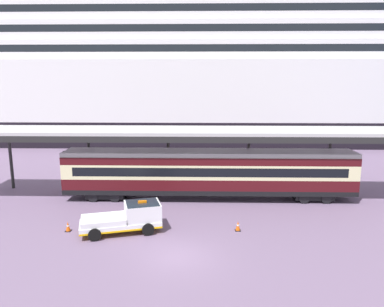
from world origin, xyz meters
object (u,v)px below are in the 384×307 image
train_carriage (209,172)px  service_truck (128,217)px  cruise_ship (232,72)px  traffic_cone_near (238,226)px  traffic_cone_mid (68,227)px

train_carriage → service_truck: (-5.43, -7.03, -1.32)m
cruise_ship → service_truck: (-10.07, -41.39, -10.28)m
train_carriage → traffic_cone_near: bearing=-75.2°
cruise_ship → train_carriage: cruise_ship is taller
traffic_cone_near → train_carriage: bearing=104.8°
service_truck → traffic_cone_mid: bearing=-178.2°
traffic_cone_mid → service_truck: bearing=1.8°
train_carriage → traffic_cone_near: size_ratio=35.59×
train_carriage → traffic_cone_mid: 12.01m
service_truck → traffic_cone_mid: 4.07m
cruise_ship → service_truck: cruise_ship is taller
train_carriage → service_truck: size_ratio=4.31×
cruise_ship → traffic_cone_mid: (-14.08, -41.52, -10.94)m
cruise_ship → train_carriage: (-4.64, -34.36, -8.96)m
service_truck → traffic_cone_near: bearing=1.8°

